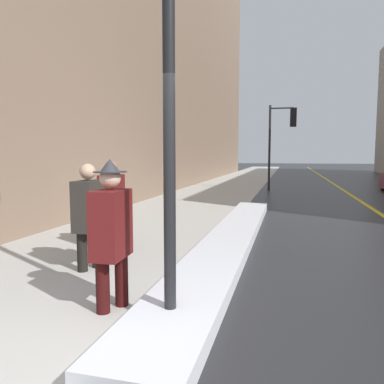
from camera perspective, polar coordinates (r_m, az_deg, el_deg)
ground_plane at (r=3.47m, az=-11.19°, el=-24.38°), size 160.00×160.00×0.00m
sidewalk_slab at (r=18.10m, az=3.82°, el=0.14°), size 4.00×80.00×0.01m
road_centre_stripe at (r=17.98m, az=22.95°, el=-0.34°), size 0.16×80.00×0.00m
snow_bank_curb at (r=7.43m, az=5.90°, el=-7.09°), size 0.87×9.91×0.20m
building_facade_left at (r=25.22m, az=-5.86°, el=22.08°), size 6.00×36.00×17.78m
lamp_post at (r=3.89m, az=-3.60°, el=26.14°), size 0.28×0.28×5.21m
traffic_light_near at (r=18.95m, az=13.78°, el=9.32°), size 1.31×0.32×4.15m
pedestrian_in_fedora at (r=4.23m, az=-12.21°, el=-5.51°), size 0.36×0.53×1.69m
pedestrian_nearside at (r=5.81m, az=-15.41°, el=-2.90°), size 0.33×0.74×1.61m
pedestrian_trailing at (r=7.01m, az=-12.09°, el=-1.28°), size 0.33×0.74×1.63m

